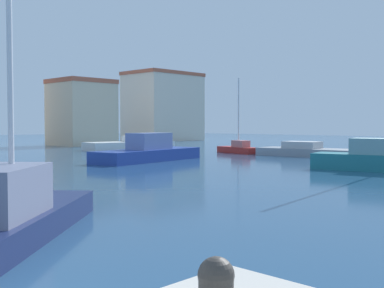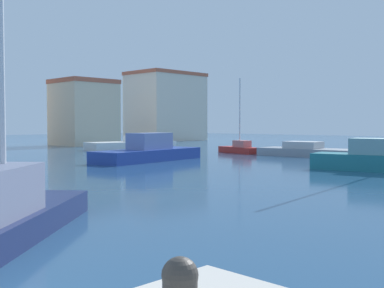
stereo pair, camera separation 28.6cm
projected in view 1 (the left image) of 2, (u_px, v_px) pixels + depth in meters
water at (78, 165)px, 28.59m from camera, size 160.00×160.00×0.00m
sailboat_red_center_channel at (239, 148)px, 40.44m from camera, size 2.41×4.55×6.34m
motorboat_white_behind_lamppost at (131, 145)px, 45.97m from camera, size 8.93×4.24×1.32m
motorboat_grey_distant_north at (310, 151)px, 36.32m from camera, size 3.47×8.47×1.12m
sailboat_navy_mid_harbor at (8, 213)px, 10.03m from camera, size 6.14×5.72×7.78m
motorboat_blue_far_right at (149, 152)px, 31.82m from camera, size 8.94×3.93×1.86m
warehouse_block at (82, 112)px, 55.25m from camera, size 6.22×6.08×7.59m
yacht_club at (163, 107)px, 71.20m from camera, size 10.42×7.67×10.10m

